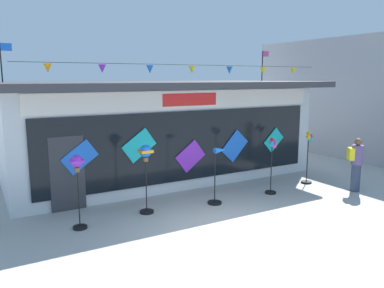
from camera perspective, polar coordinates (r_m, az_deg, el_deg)
name	(u,v)px	position (r m, az deg, el deg)	size (l,w,h in m)	color
ground_plane	(233,233)	(9.05, 6.15, -13.00)	(80.00, 80.00, 0.00)	#ADAAA5
kite_shop_building	(156,128)	(13.95, -5.31, 2.42)	(10.71, 5.88, 4.60)	silver
wind_spinner_far_left	(77,175)	(9.20, -16.71, -4.37)	(0.33, 0.33, 1.77)	black
wind_spinner_left	(146,162)	(9.91, -6.91, -2.73)	(0.37, 0.37, 1.81)	black
wind_spinner_center_left	(218,173)	(10.74, 3.83, -4.35)	(0.56, 0.40, 1.61)	black
wind_spinner_center_right	(272,162)	(11.82, 11.84, -2.59)	(0.34, 0.34, 1.75)	black
wind_spinner_right	(308,153)	(13.29, 16.93, -1.34)	(0.35, 0.35, 1.77)	black
person_near_camera	(356,163)	(12.90, 23.24, -2.67)	(0.48, 0.43, 1.68)	#333D56
neighbour_building	(375,96)	(21.22, 25.64, 6.49)	(7.34, 8.76, 5.23)	#99999E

